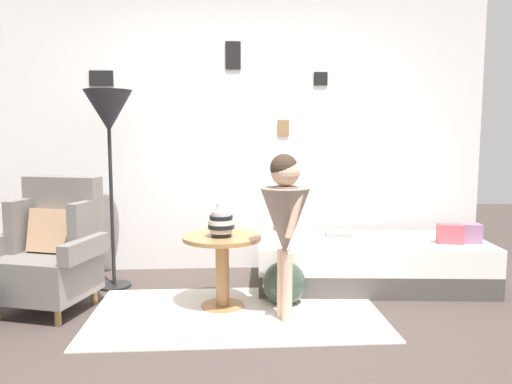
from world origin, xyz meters
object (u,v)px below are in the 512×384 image
object	(u,v)px
person_child	(285,215)
book_on_daybed	(338,234)
armchair	(52,250)
demijohn_near	(284,282)
vase_striped	(221,223)
side_table	(222,256)
floor_lamp	(109,119)
daybed	(371,262)

from	to	relation	value
person_child	book_on_daybed	world-z (taller)	person_child
armchair	demijohn_near	world-z (taller)	armchair
vase_striped	person_child	world-z (taller)	person_child
side_table	floor_lamp	distance (m)	1.49
side_table	floor_lamp	world-z (taller)	floor_lamp
book_on_daybed	demijohn_near	size ratio (longest dim) A/B	0.53
book_on_daybed	demijohn_near	world-z (taller)	book_on_daybed
side_table	vase_striped	world-z (taller)	vase_striped
vase_striped	demijohn_near	size ratio (longest dim) A/B	0.60
side_table	armchair	bearing A→B (deg)	177.00
floor_lamp	book_on_daybed	size ratio (longest dim) A/B	7.47
demijohn_near	vase_striped	bearing A→B (deg)	-170.86
person_child	demijohn_near	xyz separation A→B (m)	(0.04, 0.33, -0.57)
daybed	person_child	size ratio (longest dim) A/B	1.70
armchair	book_on_daybed	size ratio (longest dim) A/B	4.41
side_table	book_on_daybed	bearing A→B (deg)	31.75
daybed	book_on_daybed	bearing A→B (deg)	145.28
armchair	person_child	size ratio (longest dim) A/B	0.84
armchair	floor_lamp	world-z (taller)	floor_lamp
floor_lamp	person_child	xyz separation A→B (m)	(1.35, -0.85, -0.67)
armchair	side_table	distance (m)	1.25
daybed	vase_striped	xyz separation A→B (m)	(-1.27, -0.50, 0.45)
side_table	floor_lamp	size ratio (longest dim) A/B	0.35
daybed	vase_striped	distance (m)	1.43
side_table	person_child	xyz separation A→B (m)	(0.43, -0.29, 0.35)
vase_striped	person_child	distance (m)	0.51
side_table	person_child	bearing A→B (deg)	-33.83
floor_lamp	person_child	distance (m)	1.73
book_on_daybed	demijohn_near	distance (m)	0.84
vase_striped	floor_lamp	xyz separation A→B (m)	(-0.91, 0.60, 0.77)
book_on_daybed	floor_lamp	bearing A→B (deg)	-178.05
armchair	vase_striped	distance (m)	1.27
armchair	side_table	bearing A→B (deg)	-3.00
vase_striped	book_on_daybed	size ratio (longest dim) A/B	1.13
vase_striped	demijohn_near	world-z (taller)	vase_striped
floor_lamp	demijohn_near	world-z (taller)	floor_lamp
daybed	vase_striped	world-z (taller)	vase_striped
person_child	book_on_daybed	size ratio (longest dim) A/B	5.26
side_table	demijohn_near	size ratio (longest dim) A/B	1.40
person_child	book_on_daybed	distance (m)	1.14
floor_lamp	book_on_daybed	bearing A→B (deg)	1.95
side_table	book_on_daybed	size ratio (longest dim) A/B	2.65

